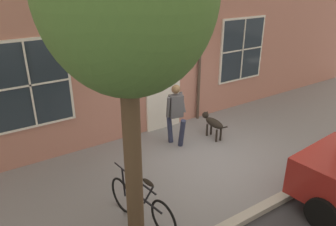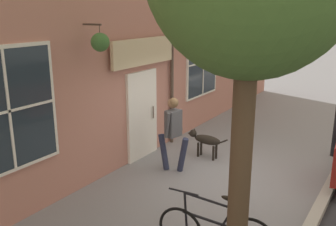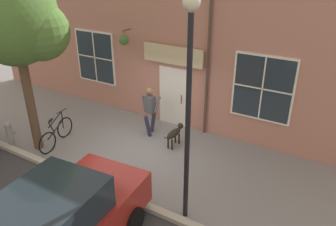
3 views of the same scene
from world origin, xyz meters
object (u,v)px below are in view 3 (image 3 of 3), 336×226
Objects in this scene: dog_on_leash at (175,133)px; pedestrian_walking at (150,107)px; fire_hydrant at (9,133)px; street_lamp at (189,87)px; street_tree_by_curb at (19,21)px; leaning_bicycle at (56,133)px.

pedestrian_walking is at bearing -102.82° from dog_on_leash.
pedestrian_walking is 4.54m from fire_hydrant.
pedestrian_walking is 4.58m from street_lamp.
street_lamp is 6.91m from fire_hydrant.
dog_on_leash is 0.20× the size of street_tree_by_curb.
street_tree_by_curb is at bearing -57.82° from dog_on_leash.
pedestrian_walking is 4.54m from street_tree_by_curb.
leaning_bicycle is (1.84, -3.28, -0.06)m from dog_on_leash.
street_tree_by_curb reaches higher than fire_hydrant.
street_tree_by_curb is at bearing -94.14° from street_lamp.
leaning_bicycle reaches higher than fire_hydrant.
leaning_bicycle is (-0.37, 0.25, -3.54)m from street_tree_by_curb.
street_tree_by_curb reaches higher than pedestrian_walking.
fire_hydrant is (2.86, -3.48, -0.60)m from pedestrian_walking.
street_tree_by_curb is 1.10× the size of street_lamp.
street_lamp is (0.76, 5.04, 2.83)m from leaning_bicycle.
leaning_bicycle is at bearing -60.62° from dog_on_leash.
pedestrian_walking is 0.31× the size of street_tree_by_curb.
dog_on_leash is 4.18m from street_lamp.
pedestrian_walking is 2.16× the size of fire_hydrant.
street_tree_by_curb is 3.57m from leaning_bicycle.
fire_hydrant is (0.77, -1.28, 0.02)m from leaning_bicycle.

